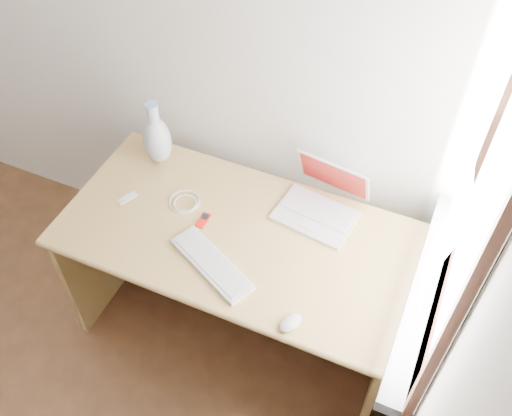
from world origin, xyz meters
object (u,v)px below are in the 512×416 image
at_px(laptop, 319,202).
at_px(external_keyboard, 212,263).
at_px(desk, 246,249).
at_px(vase, 157,139).

distance_m(laptop, external_keyboard, 0.50).
distance_m(desk, vase, 0.60).
bearing_deg(desk, laptop, 31.48).
height_order(laptop, external_keyboard, laptop).
bearing_deg(desk, vase, 162.30).
bearing_deg(laptop, external_keyboard, -115.18).
relative_size(laptop, vase, 1.09).
bearing_deg(laptop, desk, -140.62).
bearing_deg(vase, desk, -17.70).
bearing_deg(external_keyboard, laptop, 82.65).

